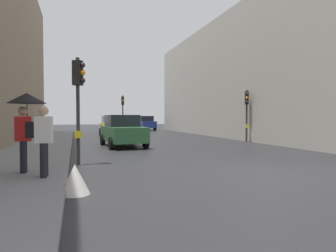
# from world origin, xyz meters

# --- Properties ---
(ground_plane) EXTENTS (120.00, 120.00, 0.00)m
(ground_plane) POSITION_xyz_m (0.00, 0.00, 0.00)
(ground_plane) COLOR #28282B
(sidewalk_kerb) EXTENTS (3.01, 40.00, 0.16)m
(sidewalk_kerb) POSITION_xyz_m (-7.12, 6.00, 0.08)
(sidewalk_kerb) COLOR gray
(sidewalk_kerb) RESTS_ON ground
(building_facade_right) EXTENTS (12.00, 30.47, 9.72)m
(building_facade_right) POSITION_xyz_m (11.62, 14.54, 4.86)
(building_facade_right) COLOR #B2ADA3
(building_facade_right) RESTS_ON ground
(traffic_light_mid_street) EXTENTS (0.36, 0.45, 3.42)m
(traffic_light_mid_street) POSITION_xyz_m (5.31, 9.72, 2.36)
(traffic_light_mid_street) COLOR #2D2D2D
(traffic_light_mid_street) RESTS_ON ground
(traffic_light_near_right) EXTENTS (0.44, 0.37, 3.67)m
(traffic_light_near_right) POSITION_xyz_m (-5.30, 3.18, 2.54)
(traffic_light_near_right) COLOR #2D2D2D
(traffic_light_near_right) RESTS_ON ground
(traffic_light_far_median) EXTENTS (0.25, 0.43, 3.82)m
(traffic_light_far_median) POSITION_xyz_m (-0.81, 22.88, 2.63)
(traffic_light_far_median) COLOR #2D2D2D
(traffic_light_far_median) RESTS_ON ground
(car_yellow_taxi) EXTENTS (2.10, 4.24, 1.76)m
(car_yellow_taxi) POSITION_xyz_m (-2.34, 18.51, 0.88)
(car_yellow_taxi) COLOR yellow
(car_yellow_taxi) RESTS_ON ground
(car_green_estate) EXTENTS (2.28, 4.33, 1.76)m
(car_green_estate) POSITION_xyz_m (-2.90, 9.18, 0.88)
(car_green_estate) COLOR #2D6038
(car_green_estate) RESTS_ON ground
(car_blue_van) EXTENTS (2.28, 4.33, 1.76)m
(car_blue_van) POSITION_xyz_m (2.80, 28.88, 0.88)
(car_blue_van) COLOR navy
(car_blue_van) RESTS_ON ground
(pedestrian_with_umbrella) EXTENTS (1.00, 1.00, 2.14)m
(pedestrian_with_umbrella) POSITION_xyz_m (-6.68, 1.28, 1.84)
(pedestrian_with_umbrella) COLOR black
(pedestrian_with_umbrella) RESTS_ON sidewalk_kerb
(pedestrian_with_black_backpack) EXTENTS (0.62, 0.36, 1.77)m
(pedestrian_with_black_backpack) POSITION_xyz_m (-6.21, 0.48, 1.16)
(pedestrian_with_black_backpack) COLOR black
(pedestrian_with_black_backpack) RESTS_ON sidewalk_kerb
(warning_sign_triangle) EXTENTS (0.64, 0.64, 0.65)m
(warning_sign_triangle) POSITION_xyz_m (-5.43, -0.86, 0.33)
(warning_sign_triangle) COLOR silver
(warning_sign_triangle) RESTS_ON ground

